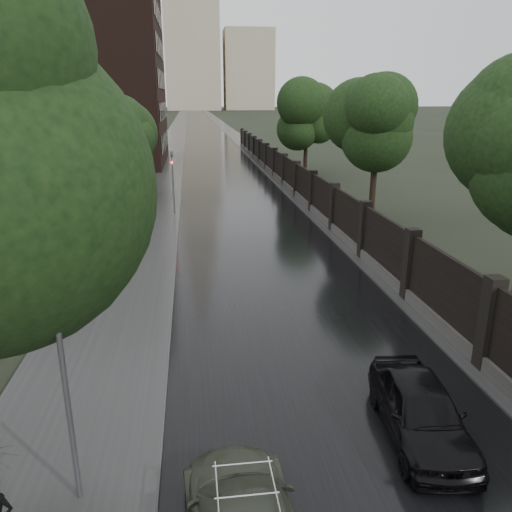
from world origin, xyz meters
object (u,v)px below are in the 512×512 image
at_px(tree_right_b, 377,137).
at_px(traffic_light, 173,178).
at_px(tree_right_c, 306,122).
at_px(lamp_post, 64,376).
at_px(tree_left_far, 118,126).
at_px(car_right_near, 421,410).

distance_m(tree_right_b, traffic_light, 12.44).
distance_m(tree_right_c, traffic_light, 19.26).
xyz_separation_m(lamp_post, traffic_light, (1.10, 23.49, -0.27)).
distance_m(tree_left_far, tree_right_c, 18.45).
bearing_deg(tree_right_b, tree_right_c, 90.00).
bearing_deg(car_right_near, tree_left_far, 115.04).
xyz_separation_m(tree_left_far, tree_right_b, (15.50, -8.00, -0.29)).
bearing_deg(tree_left_far, car_right_near, -70.74).
bearing_deg(traffic_light, tree_right_b, -14.24).
bearing_deg(car_right_near, lamp_post, -165.86).
relative_size(tree_right_b, lamp_post, 1.37).
xyz_separation_m(traffic_light, car_right_near, (5.90, -22.47, -1.73)).
xyz_separation_m(lamp_post, car_right_near, (7.00, 1.03, -2.00)).
relative_size(tree_right_b, car_right_near, 1.79).
relative_size(tree_left_far, tree_right_b, 1.05).
relative_size(tree_right_c, car_right_near, 1.79).
distance_m(tree_left_far, lamp_post, 28.73).
height_order(tree_right_c, lamp_post, tree_right_c).
xyz_separation_m(tree_right_b, lamp_post, (-12.90, -20.50, -2.28)).
height_order(tree_left_far, tree_right_c, tree_left_far).
distance_m(lamp_post, car_right_near, 7.35).
height_order(tree_right_b, lamp_post, tree_right_b).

